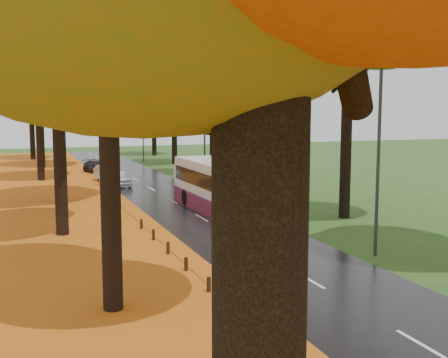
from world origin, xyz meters
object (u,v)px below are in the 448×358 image
bus (222,187)px  car_silver (109,174)px  streetlamp_far (141,120)px  streetlamp_mid (201,126)px  streetlamp_near (374,141)px  car_white (115,178)px  car_dark (97,167)px

bus → car_silver: size_ratio=2.65×
streetlamp_far → streetlamp_mid: bearing=-90.0°
car_silver → streetlamp_mid: bearing=-48.2°
streetlamp_near → bus: 11.57m
car_white → car_dark: (-0.05, 9.85, -0.06)m
bus → car_white: (-3.81, 13.56, -0.87)m
streetlamp_near → streetlamp_far: same height
streetlamp_mid → car_dark: 14.39m
streetlamp_mid → bus: 11.82m
car_white → car_silver: size_ratio=0.90×
car_white → streetlamp_far: bearing=58.6°
streetlamp_near → car_silver: bearing=103.0°
streetlamp_mid → streetlamp_near: bearing=-90.0°
streetlamp_mid → car_white: streetlamp_mid is taller
streetlamp_near → car_silver: (-6.30, 27.26, -3.99)m
streetlamp_near → car_dark: bearing=100.4°
streetlamp_far → car_dark: streetlamp_far is taller
bus → streetlamp_mid: bearing=76.7°
streetlamp_mid → car_dark: bearing=117.0°
streetlamp_mid → car_dark: streetlamp_mid is taller
streetlamp_mid → car_silver: streetlamp_mid is taller
bus → streetlamp_near: bearing=-78.6°
car_dark → car_silver: bearing=-105.6°
streetlamp_mid → car_white: (-6.22, 2.44, -4.03)m
streetlamp_far → car_silver: 18.32m
car_silver → streetlamp_near: bearing=-85.3°
streetlamp_mid → streetlamp_far: 22.00m
streetlamp_far → car_silver: (-6.30, -16.74, -3.99)m
streetlamp_near → bus: size_ratio=0.73×
streetlamp_mid → streetlamp_far: size_ratio=1.00×
streetlamp_far → car_silver: streetlamp_far is taller
streetlamp_near → bus: streetlamp_near is taller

